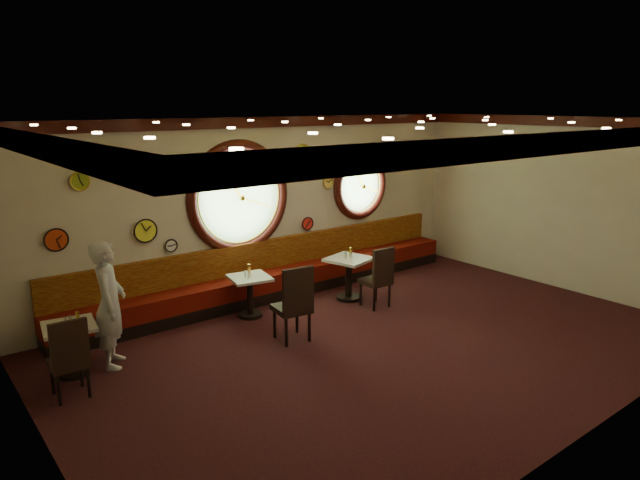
{
  "coord_description": "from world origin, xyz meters",
  "views": [
    {
      "loc": [
        -5.5,
        -5.5,
        3.44
      ],
      "look_at": [
        -0.54,
        0.8,
        1.5
      ],
      "focal_mm": 32.0,
      "sensor_mm": 36.0,
      "label": 1
    }
  ],
  "objects": [
    {
      "name": "molding_right",
      "position": [
        4.45,
        0.0,
        3.11
      ],
      "size": [
        0.1,
        6.0,
        0.18
      ],
      "primitive_type": "cube",
      "color": "#330D09",
      "rests_on": "wall_back"
    },
    {
      "name": "wall_right",
      "position": [
        4.5,
        0.0,
        1.6
      ],
      "size": [
        0.02,
        6.0,
        3.2
      ],
      "primitive_type": "cube",
      "color": "beige",
      "rests_on": "floor"
    },
    {
      "name": "porthole_left_glass",
      "position": [
        -0.6,
        3.0,
        1.85
      ],
      "size": [
        1.66,
        0.02,
        1.66
      ],
      "primitive_type": "cylinder",
      "rotation": [
        1.57,
        0.0,
        0.0
      ],
      "color": "#86C073",
      "rests_on": "wall_back"
    },
    {
      "name": "wall_front",
      "position": [
        0.0,
        -3.0,
        1.6
      ],
      "size": [
        9.0,
        0.02,
        3.2
      ],
      "primitive_type": "cube",
      "color": "beige",
      "rests_on": "floor"
    },
    {
      "name": "wall_clock_2",
      "position": [
        -2.3,
        2.96,
        1.5
      ],
      "size": [
        0.36,
        0.03,
        0.36
      ],
      "primitive_type": "cylinder",
      "rotation": [
        1.57,
        0.0,
        0.0
      ],
      "color": "#FDFF38",
      "rests_on": "wall_back"
    },
    {
      "name": "condiment_b_salt",
      "position": [
        -0.98,
        2.21,
        0.73
      ],
      "size": [
        0.03,
        0.03,
        0.09
      ],
      "primitive_type": "cylinder",
      "color": "#BBBBBF",
      "rests_on": "table_b"
    },
    {
      "name": "banquette_base",
      "position": [
        0.0,
        2.72,
        0.1
      ],
      "size": [
        8.0,
        0.55,
        0.2
      ],
      "primitive_type": "cube",
      "color": "black",
      "rests_on": "floor"
    },
    {
      "name": "molding_back",
      "position": [
        0.0,
        2.95,
        3.11
      ],
      "size": [
        9.0,
        0.1,
        0.18
      ],
      "primitive_type": "cube",
      "color": "#330D09",
      "rests_on": "wall_back"
    },
    {
      "name": "wall_clock_7",
      "position": [
        -1.9,
        2.96,
        1.2
      ],
      "size": [
        0.2,
        0.03,
        0.2
      ],
      "primitive_type": "cylinder",
      "rotation": [
        1.57,
        0.0,
        0.0
      ],
      "color": "white",
      "rests_on": "wall_back"
    },
    {
      "name": "condiment_c_bottle",
      "position": [
        0.97,
        1.85,
        0.85
      ],
      "size": [
        0.05,
        0.05,
        0.16
      ],
      "primitive_type": "cylinder",
      "color": "gold",
      "rests_on": "table_c"
    },
    {
      "name": "condiment_c_pepper",
      "position": [
        0.9,
        1.74,
        0.82
      ],
      "size": [
        0.04,
        0.04,
        0.11
      ],
      "primitive_type": "cylinder",
      "color": "silver",
      "rests_on": "table_c"
    },
    {
      "name": "ceiling",
      "position": [
        0.0,
        0.0,
        3.2
      ],
      "size": [
        9.0,
        6.0,
        0.02
      ],
      "primitive_type": "cube",
      "color": "gold",
      "rests_on": "wall_back"
    },
    {
      "name": "porthole_right_ring",
      "position": [
        2.2,
        2.95,
        1.8
      ],
      "size": [
        1.09,
        0.03,
        1.09
      ],
      "primitive_type": "torus",
      "rotation": [
        1.57,
        0.0,
        0.0
      ],
      "color": "gold",
      "rests_on": "wall_back"
    },
    {
      "name": "banquette_back",
      "position": [
        0.0,
        2.94,
        0.75
      ],
      "size": [
        8.0,
        0.1,
        0.55
      ],
      "primitive_type": "cube",
      "color": "#621307",
      "rests_on": "wall_back"
    },
    {
      "name": "floor",
      "position": [
        0.0,
        0.0,
        0.0
      ],
      "size": [
        9.0,
        6.0,
        0.0
      ],
      "primitive_type": "cube",
      "color": "black",
      "rests_on": "ground"
    },
    {
      "name": "table_b",
      "position": [
        -0.93,
        2.16,
        0.43
      ],
      "size": [
        0.73,
        0.73,
        0.69
      ],
      "color": "black",
      "rests_on": "floor"
    },
    {
      "name": "wall_clock_0",
      "position": [
        -2.0,
        2.96,
        2.45
      ],
      "size": [
        0.24,
        0.03,
        0.24
      ],
      "primitive_type": "cylinder",
      "rotation": [
        1.57,
        0.0,
        0.0
      ],
      "color": "black",
      "rests_on": "wall_back"
    },
    {
      "name": "porthole_right_frame",
      "position": [
        2.2,
        2.98,
        1.8
      ],
      "size": [
        1.38,
        0.18,
        1.38
      ],
      "primitive_type": "torus",
      "rotation": [
        1.57,
        0.0,
        0.0
      ],
      "color": "#330D09",
      "rests_on": "wall_back"
    },
    {
      "name": "condiment_b_bottle",
      "position": [
        -0.87,
        2.28,
        0.77
      ],
      "size": [
        0.05,
        0.05,
        0.17
      ],
      "primitive_type": "cylinder",
      "color": "orange",
      "rests_on": "table_b"
    },
    {
      "name": "wall_clock_4",
      "position": [
        -3.2,
        2.96,
        2.35
      ],
      "size": [
        0.26,
        0.03,
        0.26
      ],
      "primitive_type": "cylinder",
      "rotation": [
        1.57,
        0.0,
        0.0
      ],
      "color": "#95B724",
      "rests_on": "wall_back"
    },
    {
      "name": "condiment_b_pepper",
      "position": [
        -0.96,
        2.14,
        0.73
      ],
      "size": [
        0.03,
        0.03,
        0.09
      ],
      "primitive_type": "cylinder",
      "color": "silver",
      "rests_on": "table_b"
    },
    {
      "name": "porthole_left_frame",
      "position": [
        -0.6,
        2.98,
        1.85
      ],
      "size": [
        1.98,
        0.18,
        1.98
      ],
      "primitive_type": "torus",
      "rotation": [
        1.57,
        0.0,
        0.0
      ],
      "color": "#330D09",
      "rests_on": "wall_back"
    },
    {
      "name": "table_c",
      "position": [
        0.9,
        1.8,
        0.48
      ],
      "size": [
        0.86,
        0.86,
        0.77
      ],
      "color": "black",
      "rests_on": "floor"
    },
    {
      "name": "wall_clock_5",
      "position": [
        0.75,
        2.96,
        2.55
      ],
      "size": [
        0.3,
        0.03,
        0.3
      ],
      "primitive_type": "cylinder",
      "rotation": [
        1.57,
        0.0,
        0.0
      ],
      "color": "#96BB3A",
      "rests_on": "wall_back"
    },
    {
      "name": "condiment_a_pepper",
      "position": [
        -3.79,
        1.82,
        0.74
      ],
      "size": [
        0.04,
        0.04,
        0.11
      ],
      "primitive_type": "cylinder",
      "color": "#BBBBBF",
      "rests_on": "table_a"
    },
    {
      "name": "molding_front",
      "position": [
        0.0,
        -2.95,
        3.11
      ],
      "size": [
        9.0,
        0.1,
        0.18
      ],
      "primitive_type": "cube",
      "color": "#330D09",
      "rests_on": "wall_back"
    },
    {
      "name": "porthole_left_ring",
      "position": [
        -0.6,
        2.95,
        1.85
      ],
      "size": [
        1.61,
        0.03,
        1.61
      ],
      "primitive_type": "torus",
      "rotation": [
        1.57,
        0.0,
        0.0
      ],
      "color": "gold",
      "rests_on": "wall_back"
    },
    {
      "name": "table_a",
      "position": [
        -3.82,
        1.8,
        0.43
      ],
      "size": [
        0.72,
        0.72,
        0.69
      ],
      "color": "black",
      "rests_on": "floor"
    },
    {
      "name": "condiment_a_salt",
      "position": [
        -3.85,
        1.83,
        0.74
      ],
      "size": [
        0.03,
        0.03,
        0.09
      ],
      "primitive_type": "cylinder",
      "color": "silver",
      "rests_on": "table_a"
    },
    {
      "name": "porthole_right_glass",
      "position": [
        2.2,
        3.0,
        1.8
      ],
      "size": [
        1.1,
        0.02,
        1.1
      ],
      "primitive_type": "cylinder",
      "rotation": [
        1.57,
        0.0,
        0.0
      ],
      "color": "#86C073",
      "rests_on": "wall_back"
    },
    {
      "name": "banquette_seat",
      "position": [
        0.0,
        2.72,
        0.35
      ],
      "size": [
        8.0,
        0.55,
        0.3
      ],
      "primitive_type": "cube",
      "color": "#570C07",
      "rests_on": "banquette_base"
    },
    {
      "name": "chair_a",
      "position": [
        -4.0,
        1.16,
        0.58
      ],
      "size": [
        0.44,
        0.44,
        0.63
      ],
      "rotation": [
        0.0,
        0.0,
        -0.03
      ],
      "color": "black",
      "rests_on": "floor"
    },
    {
      "name": "wall_clock_6",
      "position": [
        -3.6,
        2.96,
        1.55
      ],
      "size": [
        0.32,
        0.03,
        0.32
      ],
      "primitive_type": "cylinder",
      "rotation": [
        1.57,
        0.0,
        0.0
      ],
      "color": "red",
      "rests_on": "wall_back"
    },
    {
      "name": "wall_back",
      "position": [
        0.0,
        3.0,
        1.6
      ],
      "size": [
        9.0,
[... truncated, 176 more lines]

